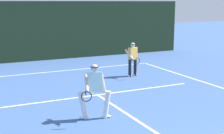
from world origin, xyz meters
TOP-DOWN VIEW (x-y plane):
  - court_line_baseline_far at (0.00, 11.12)m, footprint 9.66×0.10m
  - court_line_service at (0.00, 6.48)m, footprint 7.87×0.10m
  - court_line_centre at (0.00, 3.20)m, footprint 0.10×6.40m
  - player_near at (-1.03, 4.25)m, footprint 1.06×0.89m
  - player_far at (2.65, 8.62)m, footprint 0.62×0.90m
  - tennis_ball at (-0.15, 6.60)m, footprint 0.07×0.07m
  - back_fence_windscreen at (0.00, 14.50)m, footprint 18.38×0.12m

SIDE VIEW (x-z plane):
  - court_line_baseline_far at x=0.00m, z-range 0.00..0.01m
  - court_line_service at x=0.00m, z-range 0.00..0.01m
  - court_line_centre at x=0.00m, z-range 0.00..0.01m
  - tennis_ball at x=-0.15m, z-range 0.00..0.07m
  - player_far at x=2.65m, z-range 0.07..1.62m
  - player_near at x=-1.03m, z-range 0.08..1.70m
  - back_fence_windscreen at x=0.00m, z-range 0.00..3.39m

